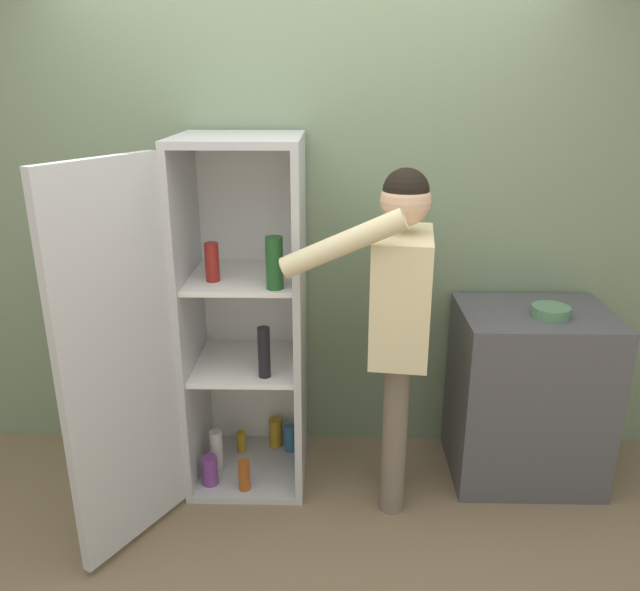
{
  "coord_description": "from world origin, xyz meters",
  "views": [
    {
      "loc": [
        0.13,
        -2.26,
        2.02
      ],
      "look_at": [
        0.07,
        0.63,
        1.01
      ],
      "focal_mm": 35.0,
      "sensor_mm": 36.0,
      "label": 1
    }
  ],
  "objects": [
    {
      "name": "refrigerator",
      "position": [
        -0.41,
        0.55,
        0.87
      ],
      "size": [
        0.91,
        1.11,
        1.77
      ],
      "color": "#B7BABC",
      "rests_on": "ground_plane"
    },
    {
      "name": "bowl",
      "position": [
        1.18,
        0.58,
        0.95
      ],
      "size": [
        0.18,
        0.18,
        0.05
      ],
      "color": "#517F5B",
      "rests_on": "counter"
    },
    {
      "name": "person",
      "position": [
        0.43,
        0.41,
        1.04
      ],
      "size": [
        0.69,
        0.6,
        1.66
      ],
      "color": "#726656",
      "rests_on": "ground_plane"
    },
    {
      "name": "wall_back",
      "position": [
        0.0,
        0.98,
        1.27
      ],
      "size": [
        7.0,
        0.06,
        2.55
      ],
      "color": "gray",
      "rests_on": "ground_plane"
    },
    {
      "name": "ground_plane",
      "position": [
        0.0,
        0.0,
        0.0
      ],
      "size": [
        12.0,
        12.0,
        0.0
      ],
      "primitive_type": "plane",
      "color": "#7A664C"
    },
    {
      "name": "counter",
      "position": [
        1.15,
        0.64,
        0.46
      ],
      "size": [
        0.75,
        0.57,
        0.92
      ],
      "color": "#4C4C51",
      "rests_on": "ground_plane"
    }
  ]
}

